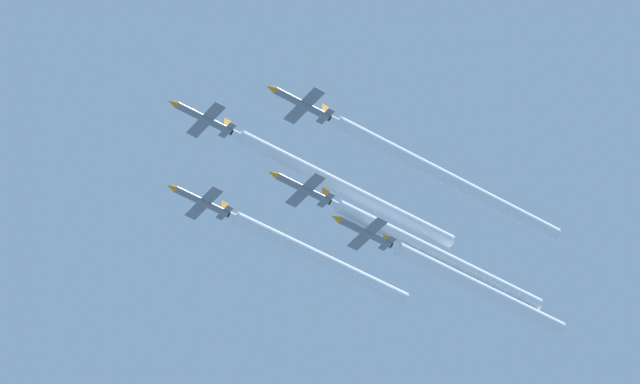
% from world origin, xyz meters
% --- Properties ---
extents(jet_lead, '(8.30, 12.08, 2.90)m').
position_xyz_m(jet_lead, '(-0.00, 9.71, 244.15)').
color(jet_lead, slate).
extents(jet_left_wingman, '(8.30, 12.08, 2.90)m').
position_xyz_m(jet_left_wingman, '(-13.38, 0.62, 241.63)').
color(jet_left_wingman, slate).
extents(jet_right_wingman, '(8.30, 12.08, 2.90)m').
position_xyz_m(jet_right_wingman, '(14.00, 0.73, 242.12)').
color(jet_right_wingman, slate).
extents(jet_slot, '(8.30, 12.08, 2.90)m').
position_xyz_m(jet_slot, '(0.16, -9.25, 239.83)').
color(jet_slot, slate).
extents(jet_high_trail, '(8.30, 12.08, 2.90)m').
position_xyz_m(jet_high_trail, '(0.39, -21.47, 237.25)').
color(jet_high_trail, slate).
extents(smoke_trail_lead, '(2.22, 43.25, 2.22)m').
position_xyz_m(smoke_trail_lead, '(-0.00, -17.44, 244.12)').
color(smoke_trail_lead, white).
extents(smoke_trail_left_wingman, '(2.22, 45.16, 2.22)m').
position_xyz_m(smoke_trail_left_wingman, '(-13.38, -27.49, 241.60)').
color(smoke_trail_left_wingman, white).
extents(smoke_trail_right_wingman, '(2.22, 35.50, 2.22)m').
position_xyz_m(smoke_trail_right_wingman, '(14.00, -22.55, 242.09)').
color(smoke_trail_right_wingman, white).
extents(smoke_trail_slot, '(2.22, 42.73, 2.22)m').
position_xyz_m(smoke_trail_slot, '(0.16, -36.14, 239.80)').
color(smoke_trail_slot, white).
extents(smoke_trail_high_trail, '(2.22, 35.39, 2.22)m').
position_xyz_m(smoke_trail_high_trail, '(0.39, -44.69, 237.22)').
color(smoke_trail_high_trail, white).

